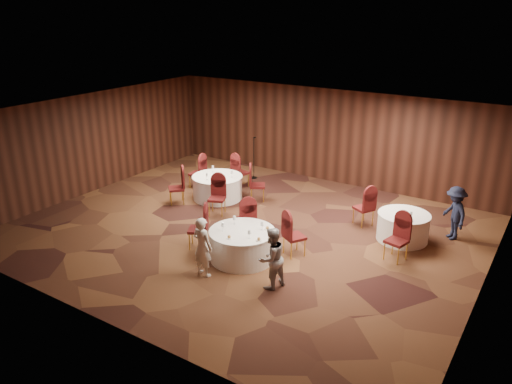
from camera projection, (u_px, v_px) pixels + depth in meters
The scene contains 15 objects.
ground at pixel (246, 230), 13.71m from camera, with size 12.00×12.00×0.00m, color black.
room_shell at pixel (245, 162), 13.01m from camera, with size 12.00×12.00×12.00m.
table_main at pixel (242, 244), 12.06m from camera, with size 1.61×1.61×0.74m.
table_left at pixel (218, 187), 15.84m from camera, with size 1.59×1.59×0.74m.
table_right at pixel (403, 227), 13.02m from camera, with size 1.34×1.34×0.74m.
chairs_main at pixel (246, 228), 12.65m from camera, with size 2.97×1.90×1.00m.
chairs_left at pixel (218, 183), 15.82m from camera, with size 2.97×3.01×1.00m.
chairs_right at pixel (379, 223), 12.93m from camera, with size 2.10×2.20×1.00m.
tabletop_main at pixel (247, 230), 11.77m from camera, with size 1.13×1.05×0.22m.
tabletop_left at pixel (217, 174), 15.68m from camera, with size 0.87×0.75×0.22m.
tabletop_right at pixel (411, 214), 12.50m from camera, with size 0.08×0.08×0.22m.
mic_stand at pixel (254, 166), 17.67m from camera, with size 0.24×0.24×1.50m.
woman_a at pixel (202, 247), 11.21m from camera, with size 0.52×0.34×1.42m, color silver.
woman_b at pixel (271, 258), 10.73m from camera, with size 0.68×0.53×1.40m, color #9E9EA2.
man_c at pixel (454, 213), 12.99m from camera, with size 0.93×0.54×1.44m, color black.
Camera 1 is at (6.98, -10.31, 5.83)m, focal length 35.00 mm.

